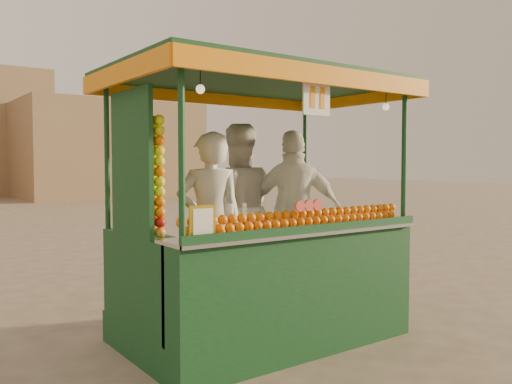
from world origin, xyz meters
TOP-DOWN VIEW (x-y plane):
  - ground at (0.00, 0.00)m, footprint 90.00×90.00m
  - building_right at (7.00, 24.00)m, footprint 9.00×6.00m
  - juice_cart at (-0.35, 0.02)m, footprint 2.90×1.88m
  - vendor_left at (-0.79, 0.25)m, footprint 0.75×0.62m
  - vendor_middle at (-0.13, 0.77)m, footprint 1.10×0.97m
  - vendor_right at (0.40, 0.39)m, footprint 1.15×0.91m

SIDE VIEW (x-z plane):
  - ground at x=0.00m, z-range 0.00..0.00m
  - juice_cart at x=-0.35m, z-range -0.46..2.17m
  - vendor_left at x=-0.79m, z-range 0.31..2.06m
  - vendor_right at x=0.40m, z-range 0.31..2.13m
  - vendor_middle at x=-0.13m, z-range 0.31..2.20m
  - building_right at x=7.00m, z-range 0.00..5.00m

